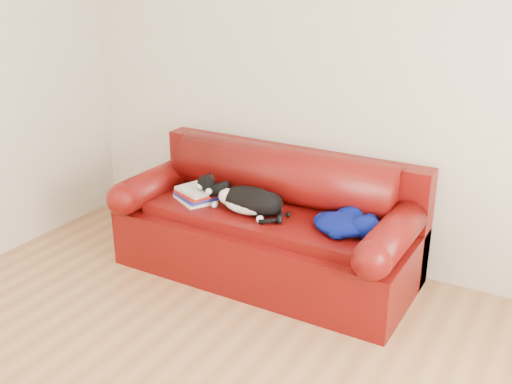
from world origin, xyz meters
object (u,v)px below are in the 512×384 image
at_px(cat, 250,201).
at_px(sofa_base, 266,243).
at_px(book_stack, 196,194).
at_px(blanket, 346,223).

bearing_deg(cat, sofa_base, 60.10).
bearing_deg(sofa_base, book_stack, -167.45).
xyz_separation_m(sofa_base, cat, (-0.07, -0.12, 0.35)).
bearing_deg(cat, book_stack, 179.35).
distance_m(sofa_base, book_stack, 0.62).
xyz_separation_m(book_stack, blanket, (1.14, 0.05, 0.01)).
bearing_deg(sofa_base, cat, -119.33).
height_order(book_stack, cat, cat).
xyz_separation_m(cat, blanket, (0.69, 0.05, -0.03)).
bearing_deg(blanket, cat, -175.65).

